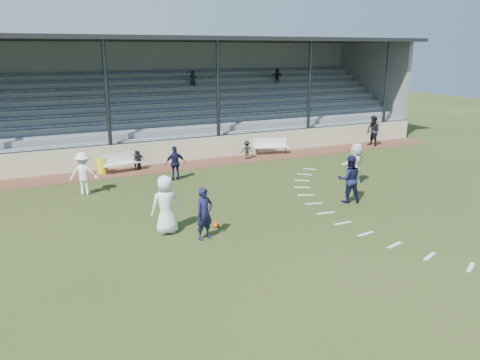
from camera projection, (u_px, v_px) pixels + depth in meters
name	position (u px, v px, depth m)	size (l,w,h in m)	color
ground	(273.00, 237.00, 15.38)	(90.00, 90.00, 0.00)	#303D18
cinder_track	(175.00, 166.00, 24.51)	(34.00, 2.00, 0.02)	brown
retaining_wall	(168.00, 152.00, 25.26)	(34.00, 0.18, 1.20)	beige
bench_left	(123.00, 160.00, 23.31)	(2.04, 0.78, 0.95)	white
bench_right	(270.00, 144.00, 27.21)	(2.04, 0.93, 0.95)	white
trash_bin	(102.00, 166.00, 23.03)	(0.49, 0.49, 0.78)	yellow
football	(216.00, 225.00, 16.11)	(0.20, 0.20, 0.20)	#DD490D
player_white_lead	(166.00, 205.00, 15.42)	(0.97, 0.63, 1.99)	white
player_navy_lead	(205.00, 214.00, 14.98)	(0.63, 0.41, 1.72)	#131536
player_navy_mid	(349.00, 179.00, 18.61)	(0.93, 0.72, 1.91)	#131536
player_white_wing	(84.00, 174.00, 19.59)	(1.18, 0.68, 1.82)	white
player_navy_wing	(175.00, 163.00, 21.81)	(0.95, 0.40, 1.62)	#131536
player_white_back	(356.00, 164.00, 21.11)	(1.77, 0.56, 1.91)	white
official	(373.00, 131.00, 29.37)	(0.93, 0.72, 1.90)	black
sub_left_near	(136.00, 160.00, 23.75)	(0.37, 0.24, 1.00)	black
sub_left_far	(139.00, 160.00, 23.62)	(0.59, 0.24, 1.00)	black
sub_right	(247.00, 150.00, 26.03)	(0.66, 0.38, 1.02)	black
grandstand	(145.00, 112.00, 28.93)	(34.60, 9.00, 6.61)	gray
penalty_arc	(371.00, 218.00, 17.08)	(3.89, 14.63, 0.01)	white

